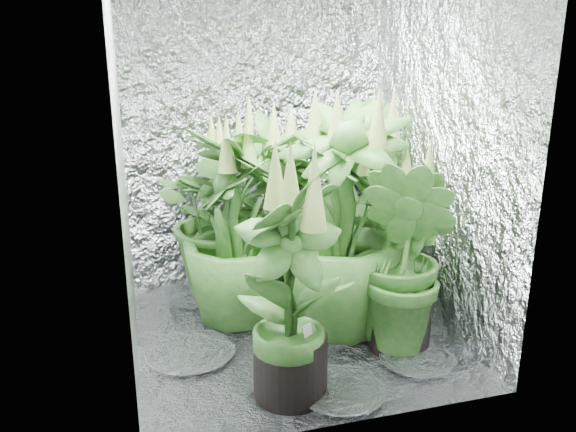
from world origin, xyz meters
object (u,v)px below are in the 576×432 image
(plant_g, at_px, (404,259))
(plant_c, at_px, (371,199))
(plant_d, at_px, (235,231))
(plant_a, at_px, (231,213))
(circulation_fan, at_px, (375,275))
(plant_e, at_px, (366,221))
(plant_h, at_px, (340,224))
(plant_b, at_px, (275,207))
(plant_f, at_px, (290,289))

(plant_g, bearing_deg, plant_c, 78.01)
(plant_c, relative_size, plant_g, 1.17)
(plant_d, bearing_deg, plant_c, 16.31)
(plant_a, distance_m, circulation_fan, 0.95)
(plant_c, xyz_separation_m, plant_e, (-0.13, -0.22, -0.06))
(plant_g, bearing_deg, plant_h, 131.90)
(plant_c, bearing_deg, plant_h, -127.66)
(plant_c, distance_m, plant_d, 0.94)
(plant_b, bearing_deg, plant_d, -132.42)
(plant_a, height_order, plant_c, plant_c)
(plant_a, relative_size, plant_e, 1.04)
(plant_c, height_order, plant_g, plant_c)
(plant_e, xyz_separation_m, circulation_fan, (0.09, 0.03, -0.36))
(plant_d, height_order, plant_e, plant_d)
(plant_a, xyz_separation_m, plant_g, (0.69, -0.85, -0.05))
(plant_d, distance_m, plant_f, 0.75)
(plant_f, bearing_deg, plant_b, 78.80)
(plant_g, bearing_deg, plant_b, 116.31)
(plant_e, distance_m, plant_h, 0.41)
(plant_f, distance_m, plant_g, 0.68)
(plant_h, relative_size, circulation_fan, 3.66)
(plant_g, xyz_separation_m, circulation_fan, (0.13, 0.58, -0.33))
(plant_d, relative_size, plant_g, 1.09)
(plant_h, bearing_deg, plant_c, 52.34)
(plant_f, bearing_deg, plant_e, 49.51)
(plant_a, height_order, plant_g, plant_a)
(circulation_fan, bearing_deg, plant_g, -82.03)
(plant_b, relative_size, circulation_fan, 3.37)
(plant_b, relative_size, plant_g, 1.13)
(plant_c, distance_m, circulation_fan, 0.46)
(plant_f, height_order, circulation_fan, plant_f)
(plant_a, xyz_separation_m, plant_c, (0.86, -0.07, 0.04))
(plant_a, height_order, plant_d, plant_d)
(plant_e, height_order, plant_h, plant_h)
(plant_b, height_order, plant_c, plant_c)
(plant_a, distance_m, plant_b, 0.27)
(plant_b, distance_m, plant_c, 0.59)
(plant_g, relative_size, circulation_fan, 2.99)
(plant_a, distance_m, plant_h, 0.75)
(plant_h, bearing_deg, plant_b, 107.64)
(plant_d, relative_size, plant_e, 1.07)
(plant_d, height_order, plant_g, plant_d)
(plant_a, bearing_deg, circulation_fan, -17.78)
(plant_e, bearing_deg, plant_g, -93.90)
(plant_c, height_order, plant_f, plant_c)
(plant_b, xyz_separation_m, plant_h, (0.19, -0.59, 0.06))
(plant_d, relative_size, circulation_fan, 3.26)
(plant_h, bearing_deg, plant_d, 153.19)
(plant_b, relative_size, plant_h, 0.92)
(plant_b, xyz_separation_m, plant_g, (0.42, -0.85, -0.06))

